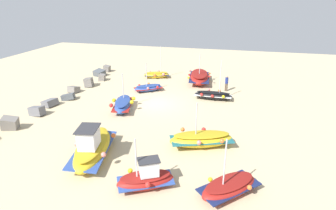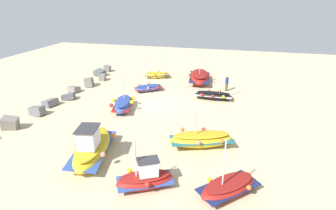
{
  "view_description": "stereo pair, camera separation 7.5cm",
  "coord_description": "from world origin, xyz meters",
  "px_view_note": "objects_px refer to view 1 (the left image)",
  "views": [
    {
      "loc": [
        -24.0,
        -7.31,
        9.79
      ],
      "look_at": [
        -2.2,
        -1.77,
        0.9
      ],
      "focal_mm": 30.48,
      "sensor_mm": 36.0,
      "label": 1
    },
    {
      "loc": [
        -23.99,
        -7.38,
        9.79
      ],
      "look_at": [
        -2.2,
        -1.77,
        0.9
      ],
      "focal_mm": 30.48,
      "sensor_mm": 36.0,
      "label": 2
    }
  ],
  "objects_px": {
    "fishing_boat_0": "(213,95)",
    "fishing_boat_6": "(146,178)",
    "fishing_boat_7": "(199,77)",
    "fishing_boat_3": "(157,75)",
    "fishing_boat_5": "(201,139)",
    "fishing_boat_2": "(148,88)",
    "fishing_boat_4": "(92,147)",
    "fishing_boat_8": "(229,187)",
    "person_walking": "(227,82)",
    "fishing_boat_1": "(123,104)"
  },
  "relations": [
    {
      "from": "fishing_boat_0",
      "to": "person_walking",
      "type": "bearing_deg",
      "value": -109.62
    },
    {
      "from": "fishing_boat_2",
      "to": "fishing_boat_7",
      "type": "relative_size",
      "value": 0.6
    },
    {
      "from": "fishing_boat_3",
      "to": "person_walking",
      "type": "xyz_separation_m",
      "value": [
        -3.02,
        -8.61,
        0.57
      ]
    },
    {
      "from": "fishing_boat_2",
      "to": "fishing_boat_7",
      "type": "distance_m",
      "value": 6.53
    },
    {
      "from": "fishing_boat_2",
      "to": "fishing_boat_5",
      "type": "distance_m",
      "value": 12.48
    },
    {
      "from": "fishing_boat_0",
      "to": "fishing_boat_6",
      "type": "distance_m",
      "value": 14.71
    },
    {
      "from": "fishing_boat_6",
      "to": "fishing_boat_7",
      "type": "bearing_deg",
      "value": 61.98
    },
    {
      "from": "fishing_boat_5",
      "to": "fishing_boat_6",
      "type": "bearing_deg",
      "value": -134.11
    },
    {
      "from": "fishing_boat_2",
      "to": "person_walking",
      "type": "relative_size",
      "value": 1.86
    },
    {
      "from": "fishing_boat_7",
      "to": "person_walking",
      "type": "distance_m",
      "value": 4.04
    },
    {
      "from": "fishing_boat_4",
      "to": "fishing_boat_5",
      "type": "bearing_deg",
      "value": 104.68
    },
    {
      "from": "fishing_boat_3",
      "to": "fishing_boat_4",
      "type": "xyz_separation_m",
      "value": [
        -18.45,
        -1.21,
        0.3
      ]
    },
    {
      "from": "fishing_boat_0",
      "to": "fishing_boat_7",
      "type": "xyz_separation_m",
      "value": [
        5.3,
        2.16,
        0.21
      ]
    },
    {
      "from": "fishing_boat_3",
      "to": "fishing_boat_5",
      "type": "relative_size",
      "value": 0.83
    },
    {
      "from": "fishing_boat_2",
      "to": "fishing_boat_7",
      "type": "bearing_deg",
      "value": 7.46
    },
    {
      "from": "fishing_boat_5",
      "to": "fishing_boat_6",
      "type": "xyz_separation_m",
      "value": [
        -5.16,
        2.24,
        0.04
      ]
    },
    {
      "from": "fishing_boat_8",
      "to": "person_walking",
      "type": "height_order",
      "value": "fishing_boat_8"
    },
    {
      "from": "fishing_boat_4",
      "to": "fishing_boat_7",
      "type": "xyz_separation_m",
      "value": [
        17.81,
        -4.15,
        -0.07
      ]
    },
    {
      "from": "fishing_boat_3",
      "to": "fishing_boat_6",
      "type": "relative_size",
      "value": 1.16
    },
    {
      "from": "fishing_boat_1",
      "to": "fishing_boat_7",
      "type": "bearing_deg",
      "value": 137.56
    },
    {
      "from": "fishing_boat_4",
      "to": "fishing_boat_8",
      "type": "bearing_deg",
      "value": 69.23
    },
    {
      "from": "fishing_boat_1",
      "to": "fishing_boat_5",
      "type": "distance_m",
      "value": 9.08
    },
    {
      "from": "fishing_boat_3",
      "to": "fishing_boat_4",
      "type": "distance_m",
      "value": 18.5
    },
    {
      "from": "fishing_boat_0",
      "to": "fishing_boat_6",
      "type": "height_order",
      "value": "fishing_boat_0"
    },
    {
      "from": "fishing_boat_2",
      "to": "fishing_boat_4",
      "type": "xyz_separation_m",
      "value": [
        -13.37,
        -0.64,
        0.35
      ]
    },
    {
      "from": "fishing_boat_0",
      "to": "fishing_boat_2",
      "type": "height_order",
      "value": "fishing_boat_0"
    },
    {
      "from": "fishing_boat_3",
      "to": "fishing_boat_1",
      "type": "bearing_deg",
      "value": 70.91
    },
    {
      "from": "fishing_boat_0",
      "to": "fishing_boat_2",
      "type": "relative_size",
      "value": 1.25
    },
    {
      "from": "fishing_boat_5",
      "to": "fishing_boat_7",
      "type": "height_order",
      "value": "fishing_boat_7"
    },
    {
      "from": "fishing_boat_0",
      "to": "fishing_boat_2",
      "type": "distance_m",
      "value": 6.99
    },
    {
      "from": "fishing_boat_8",
      "to": "fishing_boat_2",
      "type": "bearing_deg",
      "value": 76.09
    },
    {
      "from": "fishing_boat_2",
      "to": "fishing_boat_5",
      "type": "bearing_deg",
      "value": -90.73
    },
    {
      "from": "fishing_boat_7",
      "to": "fishing_boat_4",
      "type": "bearing_deg",
      "value": 160.05
    },
    {
      "from": "fishing_boat_4",
      "to": "fishing_boat_5",
      "type": "distance_m",
      "value": 7.17
    },
    {
      "from": "fishing_boat_1",
      "to": "fishing_boat_3",
      "type": "xyz_separation_m",
      "value": [
        10.55,
        -0.03,
        -0.09
      ]
    },
    {
      "from": "fishing_boat_4",
      "to": "fishing_boat_7",
      "type": "distance_m",
      "value": 18.29
    },
    {
      "from": "fishing_boat_2",
      "to": "person_walking",
      "type": "height_order",
      "value": "fishing_boat_2"
    },
    {
      "from": "fishing_boat_1",
      "to": "fishing_boat_8",
      "type": "distance_m",
      "value": 13.57
    },
    {
      "from": "fishing_boat_1",
      "to": "fishing_boat_6",
      "type": "bearing_deg",
      "value": 14.92
    },
    {
      "from": "fishing_boat_7",
      "to": "fishing_boat_8",
      "type": "xyz_separation_m",
      "value": [
        -19.28,
        -4.42,
        -0.23
      ]
    },
    {
      "from": "fishing_boat_0",
      "to": "person_walking",
      "type": "relative_size",
      "value": 2.33
    },
    {
      "from": "fishing_boat_3",
      "to": "fishing_boat_7",
      "type": "distance_m",
      "value": 5.4
    },
    {
      "from": "fishing_boat_2",
      "to": "fishing_boat_7",
      "type": "height_order",
      "value": "fishing_boat_7"
    },
    {
      "from": "fishing_boat_5",
      "to": "person_walking",
      "type": "distance_m",
      "value": 12.36
    },
    {
      "from": "fishing_boat_0",
      "to": "fishing_boat_8",
      "type": "distance_m",
      "value": 14.16
    },
    {
      "from": "person_walking",
      "to": "fishing_boat_3",
      "type": "bearing_deg",
      "value": 66.46
    },
    {
      "from": "fishing_boat_2",
      "to": "fishing_boat_4",
      "type": "distance_m",
      "value": 13.39
    },
    {
      "from": "fishing_boat_4",
      "to": "person_walking",
      "type": "bearing_deg",
      "value": 143.36
    },
    {
      "from": "fishing_boat_3",
      "to": "fishing_boat_5",
      "type": "height_order",
      "value": "fishing_boat_3"
    },
    {
      "from": "fishing_boat_4",
      "to": "fishing_boat_8",
      "type": "xyz_separation_m",
      "value": [
        -1.47,
        -8.56,
        -0.3
      ]
    }
  ]
}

